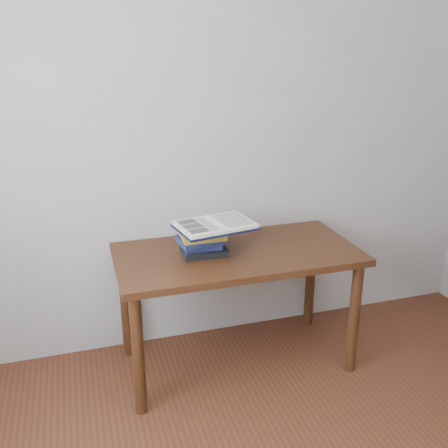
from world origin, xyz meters
name	(u,v)px	position (x,y,z in m)	size (l,w,h in m)	color
room_shell	(392,101)	(-0.08, 0.01, 1.63)	(3.54, 3.54, 2.62)	#B7B3AD
desk	(237,268)	(0.02, 1.38, 0.60)	(1.30, 0.65, 0.70)	#442211
book_stack	(203,241)	(-0.16, 1.40, 0.77)	(0.26, 0.20, 0.15)	black
open_book	(215,225)	(-0.10, 1.38, 0.86)	(0.43, 0.34, 0.03)	black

